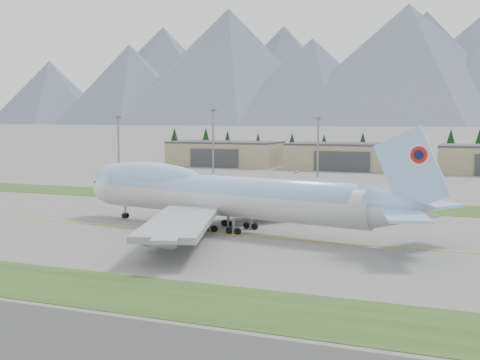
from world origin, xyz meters
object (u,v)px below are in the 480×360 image
at_px(boeing_747_freighter, 223,195).
at_px(hangar_center, 348,156).
at_px(service_vehicle_a, 297,173).
at_px(service_vehicle_b, 415,176).
at_px(hangar_left, 226,153).

relative_size(boeing_747_freighter, hangar_center, 1.56).
bearing_deg(service_vehicle_a, service_vehicle_b, 8.60).
bearing_deg(service_vehicle_a, hangar_left, 153.29).
height_order(hangar_center, service_vehicle_b, hangar_center).
xyz_separation_m(boeing_747_freighter, service_vehicle_b, (23.47, 123.83, -6.49)).
bearing_deg(boeing_747_freighter, hangar_left, 123.18).
distance_m(service_vehicle_a, service_vehicle_b, 43.94).
bearing_deg(hangar_center, hangar_left, 180.00).
distance_m(boeing_747_freighter, service_vehicle_a, 122.81).
relative_size(service_vehicle_a, service_vehicle_b, 0.95).
bearing_deg(hangar_left, boeing_747_freighter, -67.42).
bearing_deg(service_vehicle_b, hangar_center, 43.65).
relative_size(hangar_center, service_vehicle_b, 15.26).
bearing_deg(service_vehicle_a, boeing_747_freighter, -75.61).
relative_size(hangar_center, service_vehicle_a, 15.99).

